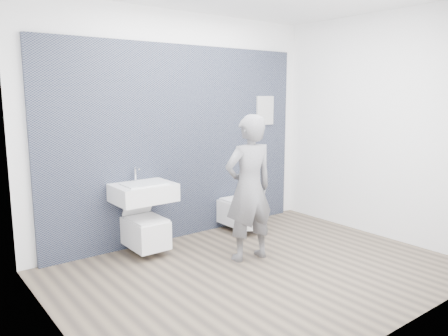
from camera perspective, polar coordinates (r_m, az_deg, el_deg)
ground at (r=4.66m, az=4.62°, el=-13.24°), size 4.00×4.00×0.00m
room_shell at (r=4.29m, az=4.94°, el=8.70°), size 4.00×4.00×4.00m
tile_wall at (r=5.76m, az=-5.34°, el=-8.68°), size 3.60×0.06×2.40m
washbasin at (r=5.00m, az=-10.48°, el=-3.10°), size 0.66×0.50×0.50m
toilet_square at (r=5.10m, az=-10.23°, el=-8.06°), size 0.38×0.54×0.68m
toilet_rounded at (r=5.81m, az=2.35°, el=-5.84°), size 0.37×0.62×0.34m
info_placard at (r=6.52m, az=5.16°, el=-6.47°), size 0.30×0.03×0.40m
visitor at (r=4.74m, az=3.28°, el=-2.66°), size 0.63×0.46×1.60m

